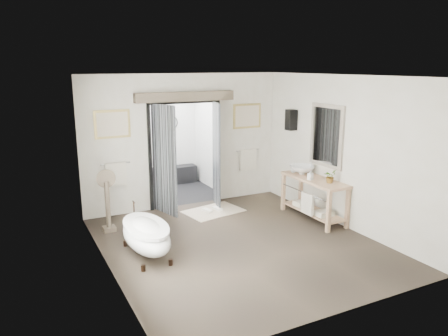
{
  "coord_description": "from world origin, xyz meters",
  "views": [
    {
      "loc": [
        -3.48,
        -6.26,
        3.08
      ],
      "look_at": [
        0.0,
        0.6,
        1.25
      ],
      "focal_mm": 35.0,
      "sensor_mm": 36.0,
      "label": 1
    }
  ],
  "objects": [
    {
      "name": "soap_bottle_a",
      "position": [
        1.83,
        0.43,
        0.95
      ],
      "size": [
        0.11,
        0.11,
        0.2
      ],
      "primitive_type": "imported",
      "rotation": [
        0.0,
        0.0,
        0.23
      ],
      "color": "gray",
      "rests_on": "vanity"
    },
    {
      "name": "vanity",
      "position": [
        1.95,
        0.45,
        0.51
      ],
      "size": [
        0.57,
        1.6,
        0.85
      ],
      "color": "tan",
      "rests_on": "ground_plane"
    },
    {
      "name": "rug",
      "position": [
        0.34,
        1.78,
        0.01
      ],
      "size": [
        1.32,
        1.0,
        0.01
      ],
      "primitive_type": "cube",
      "rotation": [
        0.0,
        0.0,
        0.18
      ],
      "color": "beige",
      "rests_on": "ground_plane"
    },
    {
      "name": "soap_bottle_b",
      "position": [
        1.89,
        1.06,
        0.93
      ],
      "size": [
        0.15,
        0.15,
        0.16
      ],
      "primitive_type": "imported",
      "rotation": [
        0.0,
        0.0,
        0.21
      ],
      "color": "gray",
      "rests_on": "vanity"
    },
    {
      "name": "ground_plane",
      "position": [
        0.0,
        0.0,
        0.0
      ],
      "size": [
        5.0,
        5.0,
        0.0
      ],
      "primitive_type": "plane",
      "color": "#43382B"
    },
    {
      "name": "back_wall_dressing",
      "position": [
        0.0,
        2.32,
        1.56
      ],
      "size": [
        3.82,
        0.79,
        2.52
      ],
      "color": "black",
      "rests_on": "ground_plane"
    },
    {
      "name": "basin",
      "position": [
        1.96,
        0.87,
        0.94
      ],
      "size": [
        0.66,
        0.66,
        0.18
      ],
      "primitive_type": "imported",
      "rotation": [
        0.0,
        0.0,
        -0.28
      ],
      "color": "white",
      "rests_on": "vanity"
    },
    {
      "name": "clawfoot_tub",
      "position": [
        -1.59,
        0.29,
        0.36
      ],
      "size": [
        0.67,
        1.51,
        0.74
      ],
      "color": "black",
      "rests_on": "ground_plane"
    },
    {
      "name": "slippers",
      "position": [
        0.33,
        1.8,
        0.04
      ],
      "size": [
        0.4,
        0.28,
        0.05
      ],
      "color": "white",
      "rests_on": "rug"
    },
    {
      "name": "pedestal_mirror",
      "position": [
        -1.9,
        1.67,
        0.52
      ],
      "size": [
        0.36,
        0.23,
        1.2
      ],
      "color": "brown",
      "rests_on": "ground_plane"
    },
    {
      "name": "room_shell",
      "position": [
        -0.04,
        -0.11,
        1.86
      ],
      "size": [
        4.52,
        5.02,
        2.91
      ],
      "color": "silver",
      "rests_on": "ground_plane"
    },
    {
      "name": "shower_room",
      "position": [
        0.0,
        3.99,
        0.91
      ],
      "size": [
        2.22,
        2.01,
        2.51
      ],
      "color": "black",
      "rests_on": "ground_plane"
    },
    {
      "name": "plant",
      "position": [
        2.03,
        0.07,
        0.98
      ],
      "size": [
        0.3,
        0.28,
        0.26
      ],
      "primitive_type": "imported",
      "rotation": [
        0.0,
        0.0,
        0.37
      ],
      "color": "gray",
      "rests_on": "vanity"
    }
  ]
}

